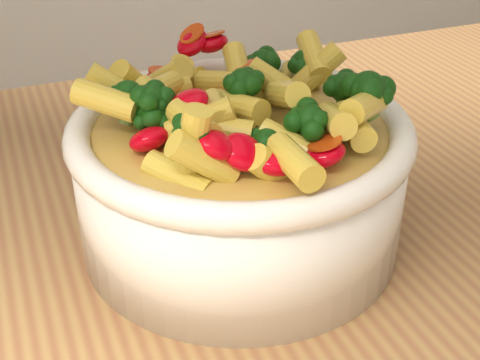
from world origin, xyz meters
name	(u,v)px	position (x,y,z in m)	size (l,w,h in m)	color
serving_bowl	(240,178)	(0.02, 0.03, 0.95)	(0.25, 0.25, 0.11)	white
pasta_salad	(240,97)	(0.02, 0.03, 1.02)	(0.19, 0.19, 0.04)	#F4D74D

